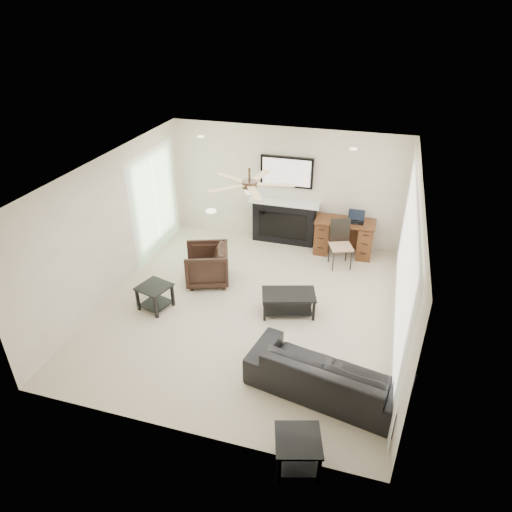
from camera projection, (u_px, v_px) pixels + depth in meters
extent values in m
plane|color=#BBB197|center=(249.00, 307.00, 8.02)|extent=(5.50, 5.50, 0.00)
cube|color=white|center=(247.00, 171.00, 6.78)|extent=(5.00, 5.50, 0.04)
cube|color=beige|center=(286.00, 186.00, 9.69)|extent=(5.00, 0.04, 2.50)
cube|color=beige|center=(176.00, 356.00, 5.10)|extent=(5.00, 0.04, 2.50)
cube|color=beige|center=(112.00, 226.00, 8.00)|extent=(0.04, 5.50, 2.50)
cube|color=beige|center=(408.00, 267.00, 6.79)|extent=(0.04, 5.50, 2.50)
cube|color=white|center=(405.00, 264.00, 6.89)|extent=(0.04, 5.10, 2.40)
cube|color=#93BC89|center=(156.00, 203.00, 9.39)|extent=(0.04, 1.80, 2.10)
cylinder|color=#382619|center=(249.00, 184.00, 6.98)|extent=(1.40, 1.40, 0.30)
imported|color=black|center=(328.00, 373.00, 6.17)|extent=(2.30, 1.25, 0.64)
imported|color=black|center=(207.00, 265.00, 8.57)|extent=(1.02, 1.00, 0.73)
cube|color=black|center=(288.00, 303.00, 7.78)|extent=(1.00, 0.74, 0.40)
cube|color=black|center=(298.00, 452.00, 5.21)|extent=(0.64, 0.64, 0.45)
cube|color=black|center=(155.00, 297.00, 7.89)|extent=(0.62, 0.62, 0.45)
cube|color=black|center=(284.00, 202.00, 9.69)|extent=(1.52, 0.34, 1.91)
cube|color=#432410|center=(344.00, 237.00, 9.51)|extent=(1.22, 0.56, 0.76)
cube|color=black|center=(341.00, 245.00, 9.00)|extent=(0.55, 0.56, 0.97)
cube|color=black|center=(356.00, 217.00, 9.20)|extent=(0.33, 0.24, 0.23)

